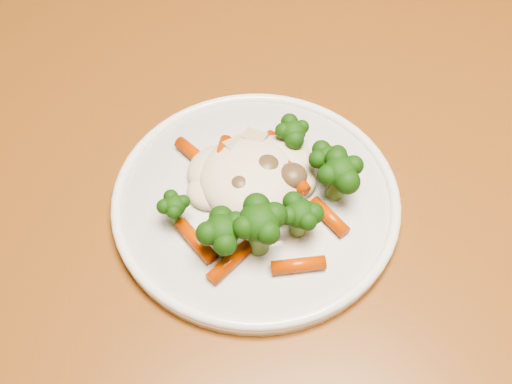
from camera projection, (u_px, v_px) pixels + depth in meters
dining_table at (292, 214)px, 0.70m from camera, size 1.30×0.95×0.75m
plate at (256, 201)px, 0.58m from camera, size 0.26×0.26×0.01m
meal at (264, 188)px, 0.55m from camera, size 0.18×0.17×0.05m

